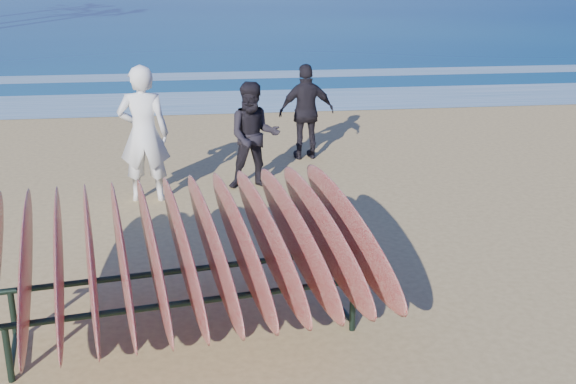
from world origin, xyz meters
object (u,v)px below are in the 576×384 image
surfboard_rack (182,249)px  person_white (144,134)px  person_dark_b (307,112)px  person_dark_a (254,136)px

surfboard_rack → person_white: bearing=89.3°
surfboard_rack → person_dark_b: person_dark_b is taller
person_dark_a → surfboard_rack: bearing=-102.1°
surfboard_rack → person_dark_a: 4.25m
person_white → person_dark_a: 1.56m
surfboard_rack → person_dark_a: size_ratio=2.28×
surfboard_rack → person_dark_b: (1.93, 5.61, -0.07)m
person_white → person_dark_b: size_ratio=1.20×
person_dark_a → person_dark_b: bearing=57.0°
person_dark_a → person_dark_b: size_ratio=1.00×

